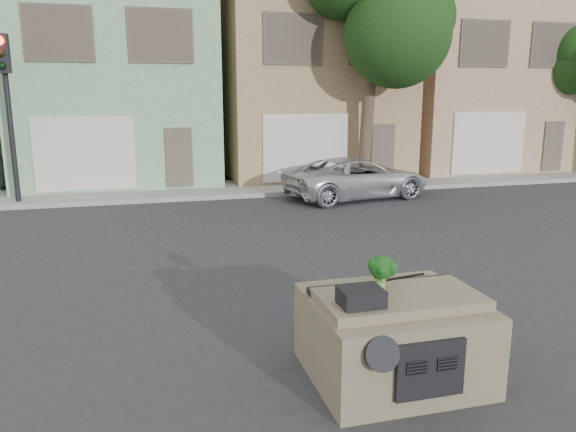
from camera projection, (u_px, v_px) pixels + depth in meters
name	position (u px, v px, depth m)	size (l,w,h in m)	color
ground_plane	(317.00, 293.00, 9.82)	(120.00, 120.00, 0.00)	#303033
sidewalk	(225.00, 189.00, 19.70)	(40.00, 3.00, 0.15)	gray
townhouse_mint	(117.00, 82.00, 21.77)	(7.20, 8.20, 7.55)	#82B384
townhouse_tan	(302.00, 83.00, 23.67)	(7.20, 8.20, 7.55)	tan
townhouse_beige	(460.00, 83.00, 25.57)	(7.20, 8.20, 7.55)	tan
silver_pickup	(357.00, 198.00, 18.50)	(2.22, 4.82, 1.34)	silver
traffic_signal	(10.00, 122.00, 16.57)	(0.40, 0.40, 5.10)	black
tree_near	(369.00, 67.00, 19.39)	(4.40, 4.00, 8.50)	#183B12
car_dashboard	(393.00, 333.00, 6.87)	(2.00, 1.80, 1.12)	#73694F
instrument_hump	(361.00, 297.00, 6.25)	(0.48, 0.38, 0.20)	black
wiper_arm	(402.00, 277.00, 7.17)	(0.70, 0.03, 0.02)	black
broccoli	(381.00, 272.00, 6.74)	(0.35, 0.35, 0.43)	#123910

